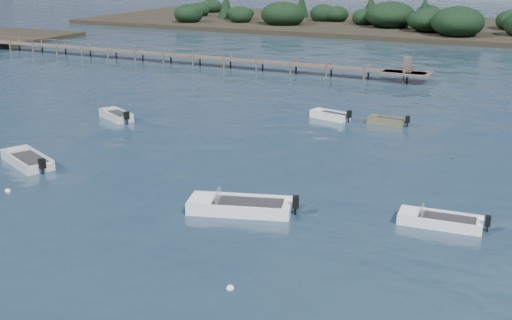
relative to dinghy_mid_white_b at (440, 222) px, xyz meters
The scene contains 11 objects.
ground 50.81m from the dinghy_mid_white_b, 106.36° to the left, with size 400.00×400.00×0.00m, color #152633.
dinghy_mid_white_b is the anchor object (origin of this frame).
tender_far_grey 29.87m from the dinghy_mid_white_b, 159.38° to the left, with size 3.97×2.98×1.30m.
tender_far_grey_b 20.03m from the dinghy_mid_white_b, 112.23° to the left, with size 3.33×1.46×1.13m.
dinghy_mid_grey 25.69m from the dinghy_mid_white_b, behind, with size 5.04×3.55×1.28m.
dinghy_mid_white_a 10.13m from the dinghy_mid_white_b, 164.21° to the right, with size 5.83×3.47×1.34m.
tender_far_white 21.98m from the dinghy_mid_white_b, 123.85° to the left, with size 3.65×2.04×1.22m.
buoy_b 12.00m from the dinghy_mid_white_b, 121.91° to the right, with size 0.32×0.32×0.32m, color white.
buoy_c 23.71m from the dinghy_mid_white_b, 165.77° to the right, with size 0.32×0.32×0.32m, color white.
buoy_d 1.51m from the dinghy_mid_white_b, 52.08° to the left, with size 0.32×0.32×0.32m, color white.
jetty 51.49m from the dinghy_mid_white_b, 134.46° to the left, with size 64.50×3.20×3.40m.
Camera 1 is at (18.91, -19.12, 12.75)m, focal length 45.00 mm.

